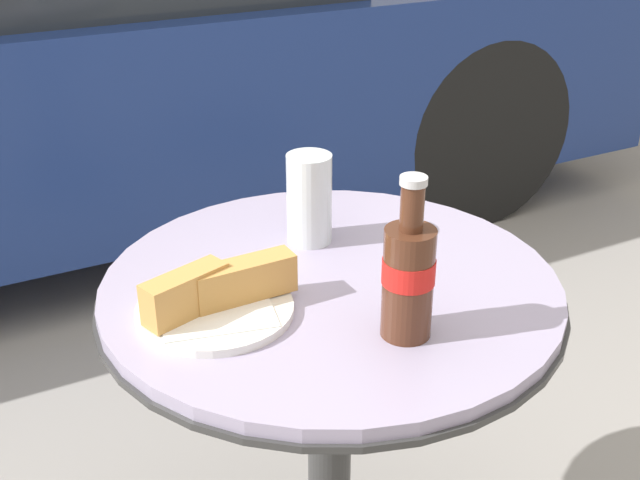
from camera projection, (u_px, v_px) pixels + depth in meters
bistro_table at (330, 378)px, 1.26m from camera, size 0.69×0.69×0.71m
cola_bottle_left at (408, 275)px, 1.01m from camera, size 0.07×0.07×0.22m
drinking_glass at (309, 203)px, 1.26m from camera, size 0.07×0.07×0.15m
lunch_plate_near at (216, 298)px, 1.08m from camera, size 0.23×0.22×0.07m
parked_car at (72, 41)px, 2.85m from camera, size 3.91×1.69×1.39m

